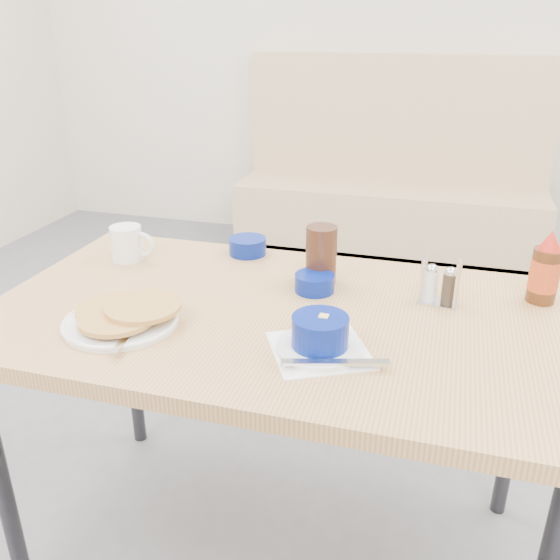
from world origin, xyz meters
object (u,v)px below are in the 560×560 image
(dining_table, at_px, (278,333))
(butter_bowl, at_px, (315,283))
(grits_setting, at_px, (320,337))
(condiment_caddy, at_px, (439,288))
(syrup_bottle, at_px, (545,271))
(booth_bench, at_px, (389,199))
(coffee_mug, at_px, (128,243))
(pancake_plate, at_px, (123,316))
(amber_tumbler, at_px, (321,255))
(creamer_bowl, at_px, (248,246))

(dining_table, bearing_deg, butter_bowl, 66.82)
(grits_setting, distance_m, condiment_caddy, 0.39)
(butter_bowl, distance_m, syrup_bottle, 0.56)
(grits_setting, xyz_separation_m, butter_bowl, (-0.08, 0.30, -0.01))
(booth_bench, xyz_separation_m, coffee_mug, (-0.51, -2.34, 0.46))
(coffee_mug, distance_m, butter_bowl, 0.57)
(butter_bowl, xyz_separation_m, syrup_bottle, (0.55, 0.10, 0.06))
(dining_table, bearing_deg, syrup_bottle, 21.05)
(pancake_plate, xyz_separation_m, condiment_caddy, (0.69, 0.32, 0.02))
(coffee_mug, relative_size, amber_tumbler, 0.86)
(amber_tumbler, relative_size, condiment_caddy, 1.31)
(pancake_plate, xyz_separation_m, syrup_bottle, (0.93, 0.40, 0.06))
(dining_table, distance_m, butter_bowl, 0.17)
(pancake_plate, relative_size, creamer_bowl, 2.50)
(grits_setting, xyz_separation_m, syrup_bottle, (0.47, 0.39, 0.04))
(pancake_plate, bearing_deg, creamer_bowl, 75.75)
(booth_bench, height_order, condiment_caddy, booth_bench)
(pancake_plate, bearing_deg, grits_setting, 0.47)
(syrup_bottle, bearing_deg, butter_bowl, -169.88)
(dining_table, distance_m, grits_setting, 0.23)
(pancake_plate, relative_size, coffee_mug, 2.09)
(dining_table, xyz_separation_m, condiment_caddy, (0.37, 0.15, 0.10))
(coffee_mug, bearing_deg, booth_bench, 77.69)
(dining_table, height_order, grits_setting, grits_setting)
(grits_setting, relative_size, butter_bowl, 2.79)
(coffee_mug, height_order, amber_tumbler, amber_tumbler)
(pancake_plate, bearing_deg, syrup_bottle, 23.12)
(amber_tumbler, bearing_deg, butter_bowl, -91.14)
(booth_bench, height_order, grits_setting, booth_bench)
(coffee_mug, relative_size, butter_bowl, 1.29)
(pancake_plate, relative_size, butter_bowl, 2.69)
(amber_tumbler, distance_m, condiment_caddy, 0.31)
(butter_bowl, bearing_deg, pancake_plate, -141.78)
(grits_setting, bearing_deg, amber_tumbler, 102.48)
(booth_bench, bearing_deg, amber_tumbler, -88.53)
(coffee_mug, distance_m, grits_setting, 0.74)
(pancake_plate, height_order, amber_tumbler, amber_tumbler)
(amber_tumbler, bearing_deg, pancake_plate, -136.37)
(dining_table, distance_m, syrup_bottle, 0.67)
(pancake_plate, distance_m, grits_setting, 0.46)
(condiment_caddy, bearing_deg, coffee_mug, -174.78)
(coffee_mug, xyz_separation_m, amber_tumbler, (0.57, 0.00, 0.02))
(amber_tumbler, height_order, condiment_caddy, amber_tumbler)
(butter_bowl, height_order, condiment_caddy, condiment_caddy)
(dining_table, height_order, creamer_bowl, creamer_bowl)
(creamer_bowl, bearing_deg, condiment_caddy, -18.44)
(booth_bench, bearing_deg, grits_setting, -87.04)
(grits_setting, relative_size, condiment_caddy, 2.44)
(grits_setting, height_order, condiment_caddy, condiment_caddy)
(grits_setting, relative_size, syrup_bottle, 1.55)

